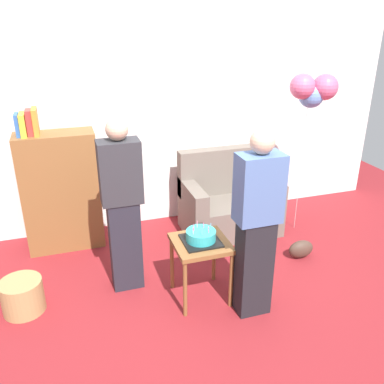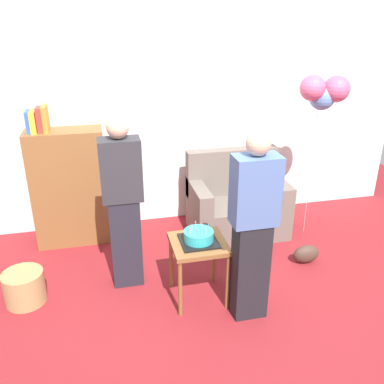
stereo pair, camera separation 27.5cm
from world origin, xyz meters
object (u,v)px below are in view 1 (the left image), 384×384
Objects in this scene: couch at (228,203)px; birthday_cake at (201,236)px; person_blowing_candles at (123,206)px; balloon_bunch at (313,90)px; handbag at (301,249)px; person_holding_cake at (257,226)px; side_table at (201,250)px; bookshelf at (60,190)px; wicker_basket at (23,296)px.

couch is 1.40m from birthday_cake.
balloon_bunch is (2.15, 0.46, 0.84)m from person_blowing_candles.
couch is 1.01m from handbag.
person_holding_cake reaches higher than birthday_cake.
side_table is at bearing -166.54° from handbag.
person_holding_cake is (1.50, -1.66, 0.16)m from bookshelf.
bookshelf is 2.69× the size of side_table.
balloon_bunch reaches higher than person_holding_cake.
couch is at bearing 20.53° from wicker_basket.
birthday_cake is 1.64m from wicker_basket.
side_table reaches higher than wicker_basket.
side_table is 0.36× the size of person_holding_cake.
person_blowing_candles is 1.20m from person_holding_cake.
person_holding_cake is 1.29m from handbag.
person_blowing_candles is 1.00× the size of person_holding_cake.
balloon_bunch reaches higher than side_table.
handbag is (0.49, -0.85, -0.24)m from couch.
couch is at bearing 56.90° from side_table.
couch reaches higher than handbag.
balloon_bunch is (1.18, 1.16, 0.84)m from person_holding_cake.
handbag is 0.15× the size of balloon_bunch.
person_holding_cake is at bearing -145.23° from handbag.
birthday_cake is (-0.75, -1.15, 0.29)m from couch.
balloon_bunch is (3.08, 0.56, 1.53)m from wicker_basket.
balloon_bunch is (1.54, 0.85, 1.18)m from side_table.
birthday_cake is (-0.00, -0.00, 0.14)m from side_table.
person_holding_cake reaches higher than couch.
handbag is at bearing -136.12° from person_holding_cake.
person_holding_cake is (-0.38, -1.46, 0.49)m from couch.
bookshelf is 1.25m from wicker_basket.
birthday_cake is 1.38m from handbag.
handbag is at bearing -23.91° from bookshelf.
couch is at bearing -6.01° from bookshelf.
person_blowing_candles is at bearing 147.19° from side_table.
side_table is 1.82× the size of birthday_cake.
birthday_cake reaches higher than handbag.
wicker_basket is (-0.93, -0.10, -0.68)m from person_blowing_candles.
birthday_cake reaches higher than wicker_basket.
side_table is 2.08× the size of handbag.
birthday_cake is at bearing -93.41° from side_table.
wicker_basket is (-0.41, -1.06, -0.52)m from bookshelf.
handbag is (0.87, 0.61, -0.73)m from person_holding_cake.
person_holding_cake is (0.37, -0.31, 0.34)m from side_table.
birthday_cake is at bearing -49.98° from bookshelf.
wicker_basket is (-2.29, -0.86, -0.19)m from couch.
bookshelf reaches higher than birthday_cake.
person_blowing_candles is at bearing -26.62° from person_holding_cake.
side_table is at bearing -151.10° from balloon_bunch.
side_table is at bearing -49.98° from bookshelf.
handbag is at bearing -19.34° from person_blowing_candles.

